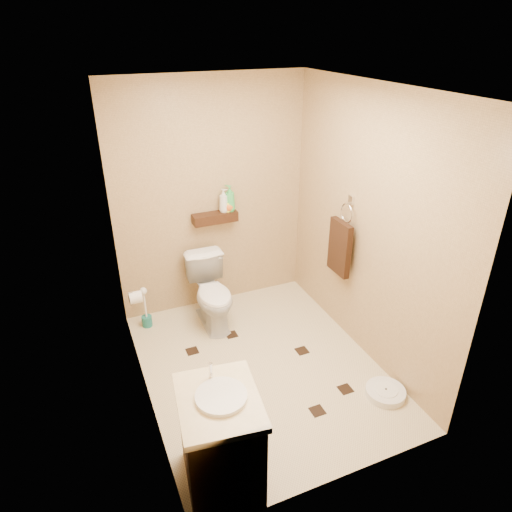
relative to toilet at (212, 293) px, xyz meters
name	(u,v)px	position (x,y,z in m)	size (l,w,h in m)	color
ground	(261,367)	(0.17, -0.83, -0.35)	(2.50, 2.50, 0.00)	beige
wall_back	(212,198)	(0.17, 0.42, 0.85)	(2.00, 0.04, 2.40)	tan
wall_front	(350,338)	(0.17, -2.08, 0.85)	(2.00, 0.04, 2.40)	tan
wall_left	(133,273)	(-0.83, -0.83, 0.85)	(0.04, 2.50, 2.40)	tan
wall_right	(367,228)	(1.17, -0.83, 0.85)	(0.04, 2.50, 2.40)	tan
ceiling	(262,88)	(0.17, -0.83, 2.05)	(2.00, 2.50, 0.02)	white
wall_shelf	(215,218)	(0.17, 0.34, 0.67)	(0.46, 0.14, 0.10)	#371E0F
floor_accents	(268,369)	(0.22, -0.89, -0.35)	(1.17, 1.33, 0.01)	black
toilet	(212,293)	(0.00, 0.00, 0.00)	(0.40, 0.69, 0.71)	white
vanity	(221,440)	(-0.53, -1.78, 0.03)	(0.58, 0.67, 0.86)	brown
bathroom_scale	(385,392)	(0.99, -1.57, -0.32)	(0.41, 0.41, 0.07)	white
toilet_brush	(146,313)	(-0.65, 0.21, -0.19)	(0.10, 0.10, 0.45)	#1B6F69
towel_ring	(340,245)	(1.08, -0.58, 0.59)	(0.12, 0.30, 0.76)	silver
toilet_paper	(135,297)	(-0.77, -0.18, 0.25)	(0.12, 0.11, 0.12)	white
bottle_a	(224,200)	(0.27, 0.34, 0.84)	(0.09, 0.09, 0.24)	silver
bottle_b	(226,204)	(0.30, 0.34, 0.79)	(0.07, 0.07, 0.15)	#FFF935
bottle_c	(228,204)	(0.32, 0.34, 0.79)	(0.11, 0.11, 0.15)	orange
bottle_d	(230,198)	(0.34, 0.34, 0.85)	(0.10, 0.10, 0.27)	green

